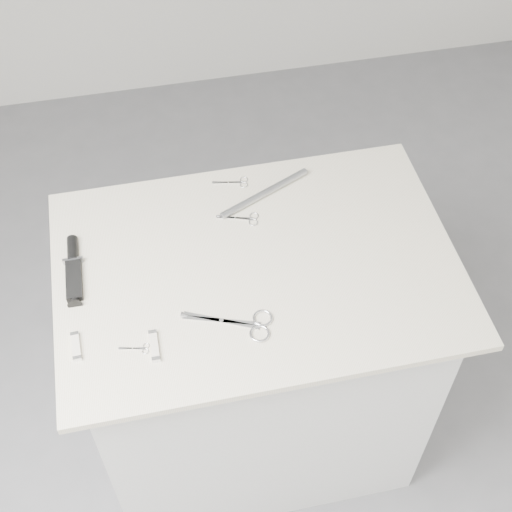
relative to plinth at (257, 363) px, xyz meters
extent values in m
cube|color=slate|center=(0.00, 0.00, -0.46)|extent=(4.00, 4.00, 0.01)
cube|color=silver|center=(0.00, 0.00, 0.00)|extent=(0.90, 0.60, 0.90)
cube|color=beige|center=(0.00, 0.00, 0.46)|extent=(1.00, 0.70, 0.02)
cube|color=silver|center=(-0.12, -0.15, 0.47)|extent=(0.18, 0.09, 0.00)
cylinder|color=silver|center=(-0.12, -0.15, 0.47)|extent=(0.01, 0.01, 0.01)
torus|color=silver|center=(-0.02, -0.16, 0.47)|extent=(0.05, 0.05, 0.01)
torus|color=silver|center=(-0.04, -0.20, 0.47)|extent=(0.05, 0.05, 0.01)
cube|color=silver|center=(-0.02, 0.16, 0.47)|extent=(0.10, 0.04, 0.00)
cylinder|color=silver|center=(-0.02, 0.16, 0.47)|extent=(0.01, 0.01, 0.00)
torus|color=silver|center=(0.03, 0.16, 0.47)|extent=(0.03, 0.03, 0.00)
torus|color=silver|center=(0.02, 0.14, 0.47)|extent=(0.03, 0.03, 0.00)
cube|color=silver|center=(-0.02, 0.30, 0.47)|extent=(0.09, 0.03, 0.00)
cylinder|color=silver|center=(-0.02, 0.30, 0.47)|extent=(0.00, 0.00, 0.00)
torus|color=silver|center=(0.03, 0.30, 0.47)|extent=(0.02, 0.02, 0.00)
torus|color=silver|center=(0.02, 0.28, 0.47)|extent=(0.02, 0.02, 0.00)
cube|color=silver|center=(-0.33, -0.18, 0.47)|extent=(0.06, 0.02, 0.00)
cylinder|color=silver|center=(-0.33, -0.18, 0.47)|extent=(0.00, 0.00, 0.00)
torus|color=silver|center=(-0.29, -0.18, 0.47)|extent=(0.02, 0.02, 0.00)
torus|color=silver|center=(-0.30, -0.20, 0.47)|extent=(0.02, 0.02, 0.00)
cube|color=black|center=(-0.45, 0.04, 0.48)|extent=(0.04, 0.12, 0.01)
cube|color=#92959A|center=(-0.44, 0.10, 0.48)|extent=(0.04, 0.01, 0.02)
cylinder|color=black|center=(-0.44, 0.14, 0.48)|extent=(0.03, 0.08, 0.03)
cube|color=beige|center=(-0.28, -0.19, 0.47)|extent=(0.02, 0.08, 0.01)
cube|color=silver|center=(-0.28, -0.15, 0.48)|extent=(0.02, 0.01, 0.01)
cube|color=silver|center=(-0.28, -0.23, 0.48)|extent=(0.02, 0.01, 0.01)
cube|color=beige|center=(-0.45, -0.15, 0.47)|extent=(0.02, 0.07, 0.01)
cube|color=silver|center=(-0.45, -0.12, 0.47)|extent=(0.02, 0.01, 0.01)
cube|color=silver|center=(-0.45, -0.19, 0.47)|extent=(0.02, 0.01, 0.01)
cylinder|color=#92959A|center=(0.07, 0.23, 0.48)|extent=(0.26, 0.14, 0.02)
camera|label=1|loc=(-0.23, -1.08, 1.84)|focal=50.00mm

